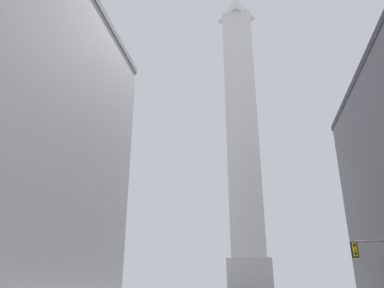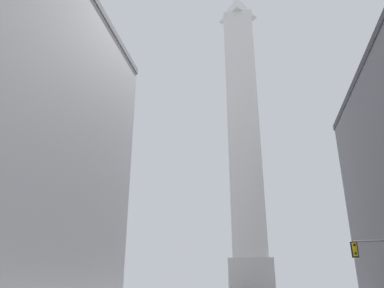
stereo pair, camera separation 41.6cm
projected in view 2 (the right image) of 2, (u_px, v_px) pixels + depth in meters
name	position (u px, v px, depth m)	size (l,w,h in m)	color
obelisk	(244.00, 133.00, 70.13)	(7.14, 7.14, 61.65)	silver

